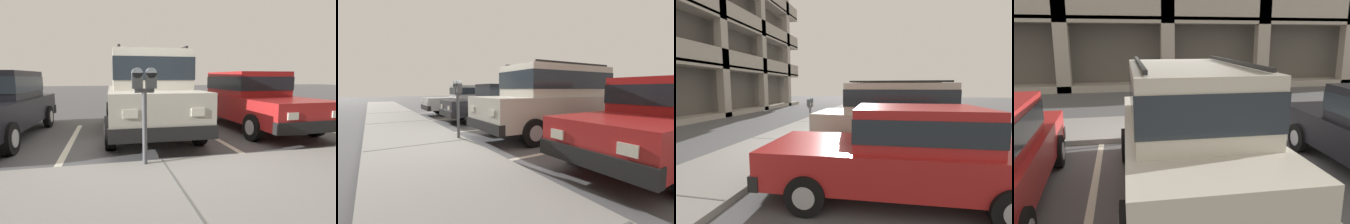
# 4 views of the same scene
# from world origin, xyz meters

# --- Properties ---
(ground_plane) EXTENTS (80.00, 80.00, 0.10)m
(ground_plane) POSITION_xyz_m (0.00, 0.00, -0.05)
(ground_plane) COLOR #565659
(sidewalk) EXTENTS (40.00, 2.20, 0.12)m
(sidewalk) POSITION_xyz_m (0.00, 1.30, 0.06)
(sidewalk) COLOR gray
(sidewalk) RESTS_ON ground_plane
(parking_stall_lines) EXTENTS (12.88, 4.80, 0.01)m
(parking_stall_lines) POSITION_xyz_m (1.59, -1.40, 0.00)
(parking_stall_lines) COLOR silver
(parking_stall_lines) RESTS_ON ground_plane
(silver_suv) EXTENTS (2.07, 4.80, 2.03)m
(silver_suv) POSITION_xyz_m (-0.15, -2.48, 1.09)
(silver_suv) COLOR beige
(silver_suv) RESTS_ON ground_plane
(red_sedan) EXTENTS (1.96, 4.54, 1.54)m
(red_sedan) POSITION_xyz_m (-3.07, -2.51, 0.82)
(red_sedan) COLOR red
(red_sedan) RESTS_ON ground_plane
(dark_hatchback) EXTENTS (1.95, 4.54, 1.54)m
(dark_hatchback) POSITION_xyz_m (3.31, -2.54, 0.82)
(dark_hatchback) COLOR black
(dark_hatchback) RESTS_ON ground_plane
(blue_coupe) EXTENTS (1.88, 4.50, 1.54)m
(blue_coupe) POSITION_xyz_m (6.58, -2.43, 0.82)
(blue_coupe) COLOR silver
(blue_coupe) RESTS_ON ground_plane
(parking_meter_near) EXTENTS (0.35, 0.12, 1.41)m
(parking_meter_near) POSITION_xyz_m (0.28, 0.35, 1.17)
(parking_meter_near) COLOR #595B60
(parking_meter_near) RESTS_ON sidewalk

